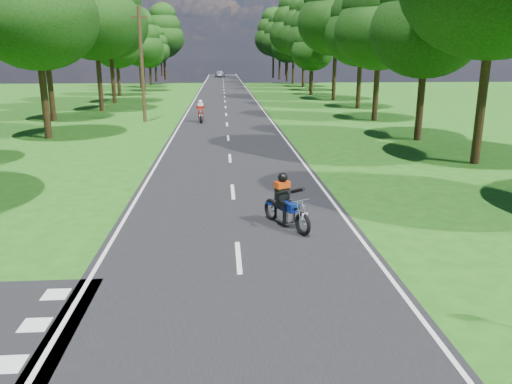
{
  "coord_description": "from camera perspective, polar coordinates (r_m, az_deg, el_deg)",
  "views": [
    {
      "loc": [
        -0.34,
        -9.24,
        4.76
      ],
      "look_at": [
        0.56,
        4.0,
        1.1
      ],
      "focal_mm": 35.0,
      "sensor_mm": 36.0,
      "label": 1
    }
  ],
  "objects": [
    {
      "name": "telegraph_pole",
      "position": [
        37.67,
        -12.92,
        14.0
      ],
      "size": [
        1.2,
        0.26,
        8.0
      ],
      "color": "#382616",
      "rests_on": "ground"
    },
    {
      "name": "rider_far_red",
      "position": [
        36.83,
        -6.35,
        9.18
      ],
      "size": [
        0.74,
        1.95,
        1.6
      ],
      "primitive_type": null,
      "rotation": [
        0.0,
        0.0,
        0.05
      ],
      "color": "#9F1B0C",
      "rests_on": "main_road"
    },
    {
      "name": "main_road",
      "position": [
        59.43,
        -3.61,
        10.8
      ],
      "size": [
        7.0,
        140.0,
        0.02
      ],
      "primitive_type": "cube",
      "color": "black",
      "rests_on": "ground"
    },
    {
      "name": "treeline",
      "position": [
        69.41,
        -2.55,
        18.29
      ],
      "size": [
        40.0,
        115.35,
        14.78
      ],
      "color": "black",
      "rests_on": "ground"
    },
    {
      "name": "ground",
      "position": [
        10.4,
        -1.63,
        -11.83
      ],
      "size": [
        160.0,
        160.0,
        0.0
      ],
      "primitive_type": "plane",
      "color": "#1C4F12",
      "rests_on": "ground"
    },
    {
      "name": "road_markings",
      "position": [
        57.56,
        -3.74,
        10.67
      ],
      "size": [
        7.4,
        140.0,
        0.01
      ],
      "color": "silver",
      "rests_on": "main_road"
    },
    {
      "name": "rider_near_blue",
      "position": [
        14.03,
        3.52,
        -1.02
      ],
      "size": [
        1.42,
        1.94,
        1.55
      ],
      "primitive_type": null,
      "rotation": [
        0.0,
        0.0,
        0.49
      ],
      "color": "navy",
      "rests_on": "main_road"
    },
    {
      "name": "distant_car",
      "position": [
        112.47,
        -4.12,
        13.34
      ],
      "size": [
        2.55,
        4.59,
        1.48
      ],
      "primitive_type": "imported",
      "rotation": [
        0.0,
        0.0,
        -0.19
      ],
      "color": "#B0B2B7",
      "rests_on": "main_road"
    }
  ]
}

